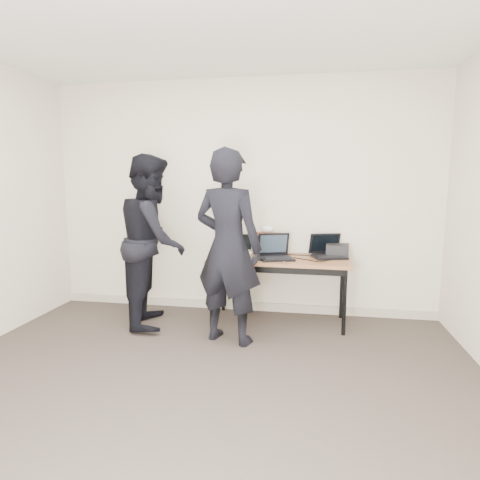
% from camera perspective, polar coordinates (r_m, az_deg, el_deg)
% --- Properties ---
extents(room, '(4.60, 4.60, 2.80)m').
position_cam_1_polar(room, '(2.52, -8.49, 3.70)').
color(room, '#3C332E').
rests_on(room, ground).
extents(desk, '(1.52, 0.69, 0.72)m').
position_cam_1_polar(desk, '(4.38, 5.53, -3.33)').
color(desk, brown).
rests_on(desk, ground).
extents(laptop_beige, '(0.32, 0.31, 0.26)m').
position_cam_1_polar(laptop_beige, '(4.45, -0.32, -1.66)').
color(laptop_beige, beige).
rests_on(laptop_beige, desk).
extents(laptop_center, '(0.43, 0.42, 0.27)m').
position_cam_1_polar(laptop_center, '(4.32, 5.05, -1.87)').
color(laptop_center, black).
rests_on(laptop_center, desk).
extents(laptop_right, '(0.43, 0.42, 0.25)m').
position_cam_1_polar(laptop_right, '(4.49, 12.33, -1.67)').
color(laptop_right, black).
rests_on(laptop_right, desk).
extents(leather_satchel, '(0.38, 0.23, 0.25)m').
position_cam_1_polar(leather_satchel, '(4.58, 3.53, -0.40)').
color(leather_satchel, '#5A2C17').
rests_on(leather_satchel, desk).
extents(tissue, '(0.14, 0.11, 0.08)m').
position_cam_1_polar(tissue, '(4.56, 3.93, 1.54)').
color(tissue, white).
rests_on(tissue, leather_satchel).
extents(equipment_box, '(0.26, 0.23, 0.14)m').
position_cam_1_polar(equipment_box, '(4.54, 13.69, -1.46)').
color(equipment_box, black).
rests_on(equipment_box, desk).
extents(power_brick, '(0.09, 0.07, 0.03)m').
position_cam_1_polar(power_brick, '(4.22, 2.39, -2.70)').
color(power_brick, black).
rests_on(power_brick, desk).
extents(cables, '(1.15, 0.41, 0.01)m').
position_cam_1_polar(cables, '(4.35, 6.11, -2.56)').
color(cables, black).
rests_on(cables, desk).
extents(person_typist, '(0.77, 0.61, 1.85)m').
position_cam_1_polar(person_typist, '(3.80, -1.71, -1.03)').
color(person_typist, black).
rests_on(person_typist, ground).
extents(person_observer, '(0.89, 1.03, 1.82)m').
position_cam_1_polar(person_observer, '(4.40, -12.28, -0.09)').
color(person_observer, black).
rests_on(person_observer, ground).
extents(baseboard, '(4.50, 0.03, 0.10)m').
position_cam_1_polar(baseboard, '(4.92, 0.10, -9.29)').
color(baseboard, '#B7B098').
rests_on(baseboard, ground).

